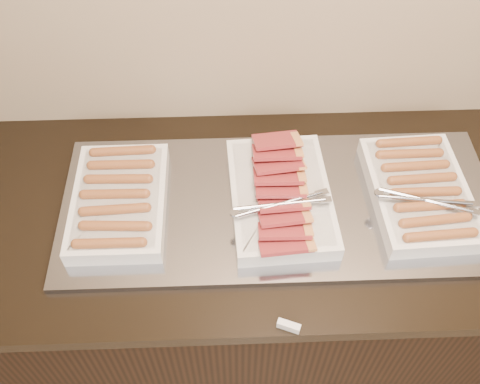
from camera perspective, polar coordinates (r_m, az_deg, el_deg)
name	(u,v)px	position (r m, az deg, el deg)	size (l,w,h in m)	color
counter	(269,284)	(1.87, 3.10, -9.78)	(2.06, 0.76, 0.90)	black
warming_tray	(279,204)	(1.49, 4.19, -1.31)	(1.20, 0.50, 0.02)	gray
dish_left	(119,200)	(1.48, -12.76, -0.85)	(0.25, 0.37, 0.07)	silver
dish_center	(280,196)	(1.45, 4.32, -0.39)	(0.29, 0.43, 0.09)	silver
dish_right	(420,192)	(1.54, 18.64, 0.01)	(0.28, 0.39, 0.08)	silver
label_holder	(289,326)	(1.30, 5.22, -14.04)	(0.06, 0.02, 0.02)	silver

